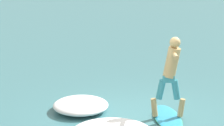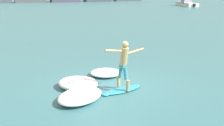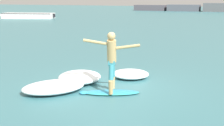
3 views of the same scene
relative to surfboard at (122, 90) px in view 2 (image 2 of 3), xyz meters
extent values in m
plane|color=#3A737A|center=(-0.24, 0.58, -0.04)|extent=(200.00, 200.00, 0.00)
ellipsoid|color=#2D99C8|center=(0.03, 0.01, 0.00)|extent=(1.83, 1.25, 0.08)
ellipsoid|color=#2D99C8|center=(-0.78, -0.34, 0.00)|extent=(0.36, 0.40, 0.07)
ellipsoid|color=#339E56|center=(0.03, 0.01, 0.00)|extent=(1.85, 1.27, 0.04)
cone|color=black|center=(0.68, 0.30, -0.10)|extent=(0.07, 0.07, 0.14)
cone|color=black|center=(0.50, 0.40, -0.10)|extent=(0.07, 0.07, 0.14)
cone|color=black|center=(0.64, 0.10, -0.10)|extent=(0.07, 0.07, 0.14)
cylinder|color=tan|center=(0.12, -0.28, 0.25)|extent=(0.18, 0.21, 0.43)
cylinder|color=teal|center=(0.08, -0.15, 0.69)|extent=(0.21, 0.26, 0.47)
cylinder|color=tan|center=(-0.06, 0.31, 0.25)|extent=(0.18, 0.21, 0.43)
cylinder|color=teal|center=(-0.02, 0.18, 0.69)|extent=(0.21, 0.26, 0.47)
cube|color=teal|center=(0.03, 0.01, 0.95)|extent=(0.27, 0.31, 0.16)
cylinder|color=tan|center=(0.05, -0.04, 1.33)|extent=(0.38, 0.46, 0.72)
sphere|color=tan|center=(0.06, -0.10, 1.79)|extent=(0.25, 0.25, 0.25)
cylinder|color=tan|center=(0.54, 0.06, 1.47)|extent=(0.72, 0.28, 0.21)
cylinder|color=tan|center=(-0.42, -0.23, 1.60)|extent=(0.72, 0.29, 0.20)
cube|color=white|center=(26.25, 41.62, 0.28)|extent=(2.27, 5.53, 0.63)
cone|color=white|center=(26.40, 44.72, 0.28)|extent=(0.68, 0.98, 0.63)
cube|color=black|center=(26.25, 41.62, 0.54)|extent=(2.32, 5.48, 0.08)
cube|color=black|center=(26.12, 38.78, 0.31)|extent=(0.37, 0.30, 0.52)
ellipsoid|color=white|center=(-1.75, -0.55, 0.13)|extent=(2.33, 2.42, 0.33)
ellipsoid|color=white|center=(-1.57, 0.84, 0.14)|extent=(1.99, 2.12, 0.36)
ellipsoid|color=white|center=(-0.09, 2.12, 0.10)|extent=(1.62, 1.59, 0.28)
camera|label=1|loc=(-11.28, -2.42, 4.42)|focal=85.00mm
camera|label=2|loc=(-3.57, -10.80, 3.95)|focal=50.00mm
camera|label=3|loc=(3.66, -8.63, 2.91)|focal=50.00mm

